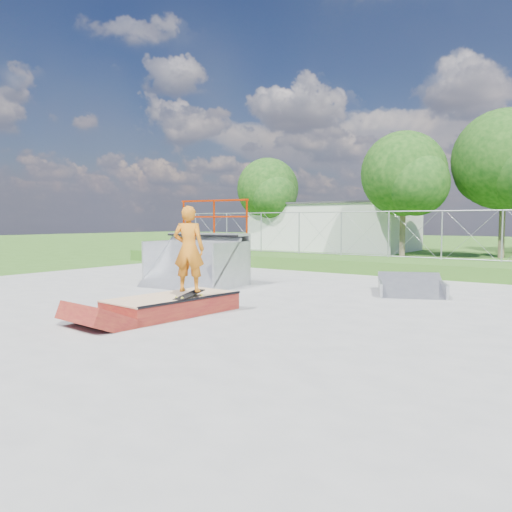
{
  "coord_description": "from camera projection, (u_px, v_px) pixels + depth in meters",
  "views": [
    {
      "loc": [
        6.91,
        -8.26,
        1.9
      ],
      "look_at": [
        0.3,
        1.15,
        1.1
      ],
      "focal_mm": 35.0,
      "sensor_mm": 36.0,
      "label": 1
    }
  ],
  "objects": [
    {
      "name": "ground",
      "position": [
        215.0,
        309.0,
        10.84
      ],
      "size": [
        120.0,
        120.0,
        0.0
      ],
      "primitive_type": "plane",
      "color": "#335B1A",
      "rests_on": "ground"
    },
    {
      "name": "concrete_pad",
      "position": [
        215.0,
        308.0,
        10.84
      ],
      "size": [
        20.0,
        16.0,
        0.04
      ],
      "primitive_type": "cube",
      "color": "gray",
      "rests_on": "ground"
    },
    {
      "name": "grass_berm",
      "position": [
        378.0,
        266.0,
        18.57
      ],
      "size": [
        24.0,
        3.0,
        0.5
      ],
      "primitive_type": "cube",
      "color": "#335B1A",
      "rests_on": "ground"
    },
    {
      "name": "grind_box",
      "position": [
        173.0,
        306.0,
        10.1
      ],
      "size": [
        1.53,
        2.76,
        0.39
      ],
      "rotation": [
        0.0,
        0.0,
        -0.09
      ],
      "color": "maroon",
      "rests_on": "concrete_pad"
    },
    {
      "name": "quarter_pipe",
      "position": [
        193.0,
        243.0,
        14.33
      ],
      "size": [
        2.7,
        2.34,
        2.55
      ],
      "primitive_type": null,
      "rotation": [
        0.0,
        0.0,
        0.08
      ],
      "color": "#95979D",
      "rests_on": "concrete_pad"
    },
    {
      "name": "flat_bank_ramp",
      "position": [
        411.0,
        286.0,
        12.71
      ],
      "size": [
        2.13,
        2.19,
        0.49
      ],
      "primitive_type": null,
      "rotation": [
        0.0,
        0.0,
        0.4
      ],
      "color": "#95979D",
      "rests_on": "concrete_pad"
    },
    {
      "name": "skateboard",
      "position": [
        189.0,
        295.0,
        9.89
      ],
      "size": [
        0.31,
        0.81,
        0.13
      ],
      "primitive_type": "cube",
      "rotation": [
        0.14,
        0.0,
        0.11
      ],
      "color": "black",
      "rests_on": "grind_box"
    },
    {
      "name": "skater",
      "position": [
        189.0,
        253.0,
        9.83
      ],
      "size": [
        0.73,
        0.64,
        1.7
      ],
      "primitive_type": "imported",
      "rotation": [
        0.0,
        0.0,
        3.6
      ],
      "color": "#CB6B15",
      "rests_on": "grind_box"
    },
    {
      "name": "concrete_stairs",
      "position": [
        194.0,
        254.0,
        22.79
      ],
      "size": [
        1.5,
        1.6,
        0.8
      ],
      "primitive_type": null,
      "color": "gray",
      "rests_on": "ground"
    },
    {
      "name": "chain_link_fence",
      "position": [
        389.0,
        234.0,
        19.31
      ],
      "size": [
        20.0,
        0.06,
        1.8
      ],
      "primitive_type": null,
      "color": "#9C9DA4",
      "rests_on": "grass_berm"
    },
    {
      "name": "utility_building_flat",
      "position": [
        334.0,
        227.0,
        33.28
      ],
      "size": [
        10.0,
        6.0,
        3.0
      ],
      "primitive_type": "cube",
      "color": "silver",
      "rests_on": "ground"
    },
    {
      "name": "tree_left_near",
      "position": [
        407.0,
        177.0,
        26.1
      ],
      "size": [
        4.76,
        4.48,
        6.65
      ],
      "color": "brown",
      "rests_on": "ground"
    },
    {
      "name": "tree_center",
      "position": [
        510.0,
        163.0,
        25.07
      ],
      "size": [
        5.44,
        5.12,
        7.6
      ],
      "color": "brown",
      "rests_on": "ground"
    },
    {
      "name": "tree_left_far",
      "position": [
        269.0,
        191.0,
        33.51
      ],
      "size": [
        4.42,
        4.16,
        6.18
      ],
      "color": "brown",
      "rests_on": "ground"
    }
  ]
}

